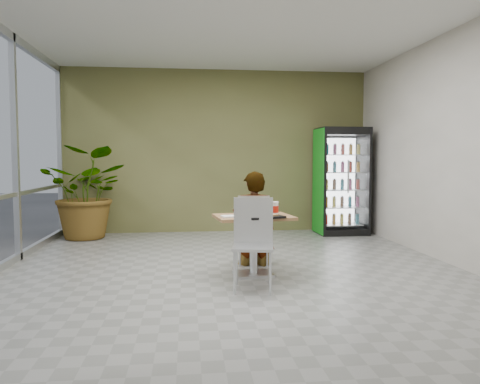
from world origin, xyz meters
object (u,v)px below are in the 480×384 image
at_px(potted_plant, 88,193).
at_px(soda_cup, 275,209).
at_px(dining_table, 254,233).
at_px(beverage_fridge, 341,181).
at_px(chair_far, 253,224).
at_px(cafeteria_tray, 263,217).
at_px(seated_woman, 254,229).
at_px(chair_near, 253,235).

bearing_deg(potted_plant, soda_cup, -46.55).
xyz_separation_m(dining_table, beverage_fridge, (2.15, 3.07, 0.49)).
height_order(soda_cup, potted_plant, potted_plant).
relative_size(chair_far, cafeteria_tray, 2.13).
bearing_deg(seated_woman, chair_far, 83.96).
bearing_deg(chair_far, cafeteria_tray, 96.15).
distance_m(dining_table, seated_woman, 0.62).
bearing_deg(seated_woman, beverage_fridge, -123.79).
bearing_deg(dining_table, soda_cup, 7.32).
distance_m(seated_woman, cafeteria_tray, 0.89).
bearing_deg(soda_cup, cafeteria_tray, -125.67).
bearing_deg(dining_table, beverage_fridge, 55.01).
bearing_deg(beverage_fridge, seated_woman, -130.88).
distance_m(chair_near, potted_plant, 4.39).
distance_m(dining_table, beverage_fridge, 3.78).
bearing_deg(potted_plant, chair_far, -43.06).
distance_m(chair_far, beverage_fridge, 3.29).
distance_m(chair_far, potted_plant, 3.67).
height_order(dining_table, chair_far, chair_far).
distance_m(chair_near, beverage_fridge, 4.25).
distance_m(chair_far, chair_near, 1.10).
height_order(chair_near, beverage_fridge, beverage_fridge).
height_order(soda_cup, beverage_fridge, beverage_fridge).
bearing_deg(seated_woman, cafeteria_tray, 95.42).
bearing_deg(potted_plant, beverage_fridge, 0.11).
bearing_deg(beverage_fridge, potted_plant, 179.20).
xyz_separation_m(soda_cup, potted_plant, (-2.87, 3.03, 0.01)).
height_order(chair_far, potted_plant, potted_plant).
bearing_deg(soda_cup, beverage_fridge, 58.28).
xyz_separation_m(cafeteria_tray, beverage_fridge, (2.07, 3.31, 0.26)).
distance_m(seated_woman, beverage_fridge, 3.25).
relative_size(dining_table, seated_woman, 0.63).
xyz_separation_m(seated_woman, beverage_fridge, (2.06, 2.46, 0.53)).
distance_m(soda_cup, beverage_fridge, 3.58).
height_order(dining_table, cafeteria_tray, cafeteria_tray).
distance_m(dining_table, chair_near, 0.53).
relative_size(chair_near, seated_woman, 0.64).
bearing_deg(chair_far, seated_woman, -96.04).
xyz_separation_m(chair_near, cafeteria_tray, (0.16, 0.28, 0.17)).
relative_size(chair_far, potted_plant, 0.57).
distance_m(dining_table, chair_far, 0.57).
xyz_separation_m(soda_cup, cafeteria_tray, (-0.19, -0.27, -0.07)).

